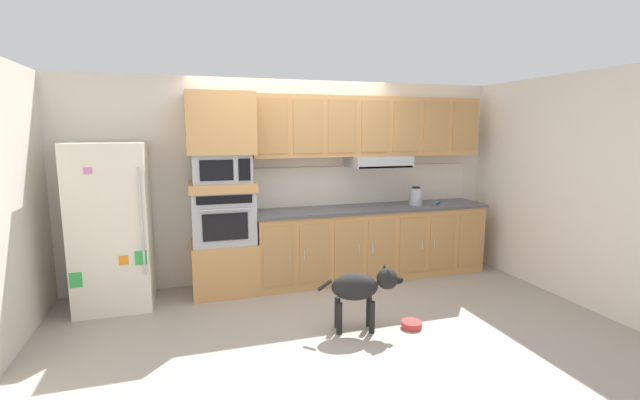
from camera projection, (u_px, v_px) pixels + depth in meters
name	position (u px, v px, depth m)	size (l,w,h in m)	color
ground_plane	(317.00, 306.00, 4.76)	(9.60, 9.60, 0.00)	#9E9389
back_kitchen_wall	(292.00, 180.00, 5.61)	(6.20, 0.12, 2.50)	beige
side_panel_left	(4.00, 205.00, 3.75)	(0.12, 7.10, 2.50)	beige
side_panel_right	(535.00, 183.00, 5.38)	(0.12, 7.10, 2.50)	silver
refrigerator	(112.00, 226.00, 4.66)	(0.76, 0.73, 1.76)	silver
oven_base_cabinet	(225.00, 267.00, 5.16)	(0.74, 0.62, 0.60)	tan
built_in_oven	(223.00, 217.00, 5.06)	(0.70, 0.62, 0.60)	#A8AAAF
appliance_mid_shelf	(222.00, 186.00, 5.01)	(0.74, 0.62, 0.10)	tan
microwave	(221.00, 168.00, 4.97)	(0.64, 0.54, 0.32)	#A8AAAF
appliance_upper_cabinet	(220.00, 123.00, 4.90)	(0.74, 0.62, 0.68)	tan
lower_cabinet_run	(372.00, 243.00, 5.68)	(3.00, 0.63, 0.88)	tan
countertop_slab	(372.00, 208.00, 5.61)	(3.04, 0.64, 0.04)	#4C4C51
backsplash_panel	(364.00, 184.00, 5.84)	(3.04, 0.02, 0.50)	silver
upper_cabinet_with_hood	(370.00, 129.00, 5.57)	(3.00, 0.48, 0.88)	tan
screwdriver	(438.00, 203.00, 5.80)	(0.16, 0.17, 0.03)	blue
electric_kettle	(416.00, 196.00, 5.72)	(0.17, 0.17, 0.24)	#A8AAAF
dog	(362.00, 288.00, 4.13)	(0.82, 0.34, 0.62)	black
dog_food_bowl	(412.00, 324.00, 4.24)	(0.20, 0.20, 0.06)	red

